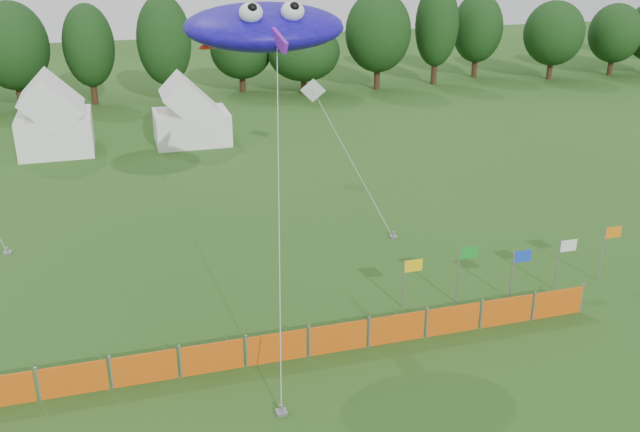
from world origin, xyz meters
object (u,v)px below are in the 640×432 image
object	(u,v)px
tent_left	(54,121)
barrier_fence	(308,343)
stingray_kite	(263,26)
tent_right	(191,117)

from	to	relation	value
tent_left	barrier_fence	bearing A→B (deg)	-71.68
barrier_fence	stingray_kite	bearing A→B (deg)	92.37
tent_right	barrier_fence	size ratio (longest dim) A/B	0.23
barrier_fence	stingray_kite	world-z (taller)	stingray_kite
tent_left	tent_right	world-z (taller)	tent_left
tent_right	barrier_fence	world-z (taller)	tent_right
tent_right	barrier_fence	bearing A→B (deg)	-88.93
tent_right	tent_left	bearing A→B (deg)	177.80
tent_left	tent_right	bearing A→B (deg)	-2.20
tent_left	barrier_fence	xyz separation A→B (m)	(8.54, -25.79, -1.42)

